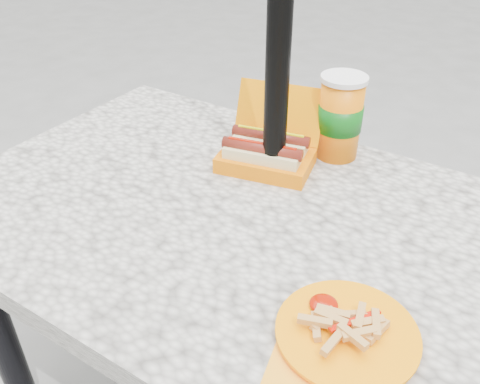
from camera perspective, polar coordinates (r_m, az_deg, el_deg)
The scene contains 5 objects.
picnic_table at distance 1.09m, azimuth -0.66°, elevation -6.64°, with size 1.20×0.80×0.75m.
umbrella_pole at distance 1.00m, azimuth 4.51°, elevation 19.25°, with size 0.05×0.05×2.20m, color black.
hotdog_box at distance 1.15m, azimuth 3.05°, elevation 4.54°, with size 0.24×0.23×0.16m.
fries_plate at distance 0.79m, azimuth 11.65°, elevation -15.51°, with size 0.22×0.30×0.04m.
soda_cup at distance 1.19m, azimuth 11.15°, elevation 8.27°, with size 0.10×0.10×0.20m.
Camera 1 is at (0.46, -0.69, 1.35)m, focal length 38.00 mm.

